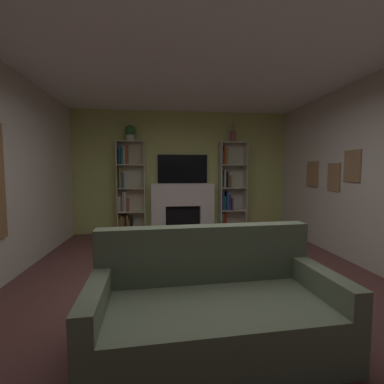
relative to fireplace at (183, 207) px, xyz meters
name	(u,v)px	position (x,y,z in m)	size (l,w,h in m)	color
ground_plane	(205,294)	(0.00, -3.06, -0.59)	(7.59, 7.59, 0.00)	brown
wall_back_accent	(182,173)	(0.00, 0.13, 0.78)	(4.94, 0.06, 2.74)	#BAC46C
ceiling	(206,42)	(0.00, -3.06, 2.18)	(4.94, 6.44, 0.06)	white
fireplace	(183,207)	(0.00, 0.00, 0.00)	(1.52, 0.50, 1.13)	white
tv	(183,169)	(0.00, 0.07, 0.86)	(1.12, 0.06, 0.64)	black
bookshelf_left	(128,191)	(-1.21, 0.00, 0.38)	(0.60, 0.28, 2.05)	beige
bookshelf_right	(229,189)	(1.06, -0.02, 0.41)	(0.60, 0.33, 2.05)	beige
potted_plant	(130,132)	(-1.13, -0.05, 1.65)	(0.24, 0.24, 0.34)	silver
vase_with_flowers	(233,136)	(1.13, -0.05, 1.60)	(0.13, 0.13, 0.44)	#96444B
couch	(214,312)	(-0.08, -3.97, -0.30)	(1.94, 1.00, 0.92)	#667157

